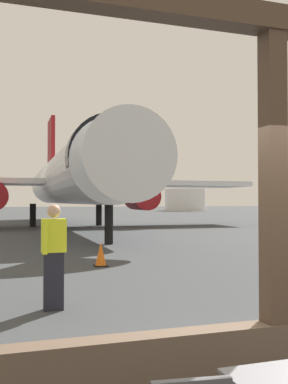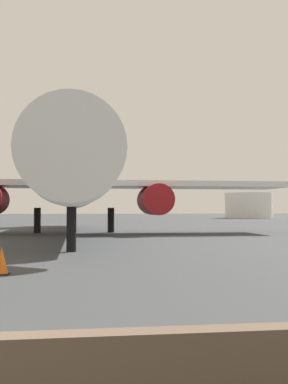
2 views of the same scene
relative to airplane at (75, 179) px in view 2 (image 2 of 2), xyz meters
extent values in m
plane|color=#383A3D|center=(-1.56, 13.60, -3.42)|extent=(220.00, 220.00, 0.00)
cylinder|color=silver|center=(0.00, 1.26, 0.02)|extent=(3.59, 29.12, 3.59)
cone|color=silver|center=(0.00, -14.60, 0.02)|extent=(3.41, 2.60, 3.41)
cylinder|color=black|center=(0.00, -12.70, 0.17)|extent=(3.66, 0.90, 3.66)
cube|color=silver|center=(7.27, 0.60, -0.28)|extent=(12.75, 4.20, 0.36)
cylinder|color=maroon|center=(4.99, -0.80, -1.28)|extent=(1.90, 3.20, 1.90)
cube|color=maroon|center=(0.00, 14.32, 4.21)|extent=(0.36, 4.40, 5.20)
cylinder|color=black|center=(0.00, -12.40, -2.60)|extent=(0.36, 0.36, 1.64)
cylinder|color=black|center=(-2.40, 1.60, -2.60)|extent=(0.44, 0.44, 1.64)
cylinder|color=black|center=(2.40, 1.60, -2.60)|extent=(0.44, 0.44, 1.64)
cone|color=orange|center=(-1.56, -18.29, -3.09)|extent=(0.32, 0.32, 0.67)
cube|color=black|center=(-1.56, -18.29, -3.41)|extent=(0.36, 0.36, 0.03)
cylinder|color=white|center=(29.20, 48.19, -1.27)|extent=(8.07, 8.07, 4.31)
camera|label=1|loc=(-3.96, -29.91, -1.64)|focal=39.90mm
camera|label=2|loc=(0.25, -30.02, -1.85)|focal=44.44mm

